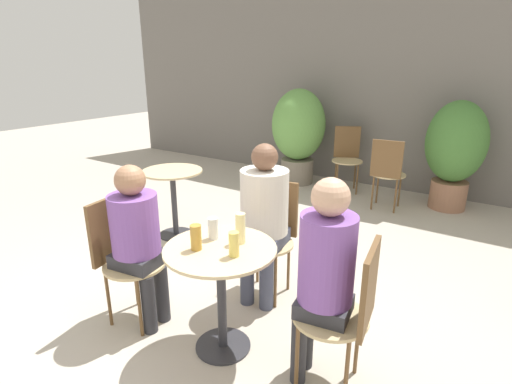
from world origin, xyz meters
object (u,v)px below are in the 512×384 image
object	(u,v)px
potted_plant_1	(455,148)
beer_glass_3	(213,228)
bistro_chair_1	(271,228)
beer_glass_0	(196,237)
bistro_chair_2	(122,249)
beer_glass_2	(240,228)
bistro_chair_3	(347,153)
potted_plant_0	(298,130)
bistro_chair_5	(387,169)
seated_person_0	(324,266)
cafe_table_far	(173,188)
cafe_table_near	(221,273)
bistro_chair_0	(349,306)
beer_glass_1	(234,244)
seated_person_2	(137,233)
seated_person_1	(263,212)

from	to	relation	value
potted_plant_1	beer_glass_3	bearing A→B (deg)	-104.00
bistro_chair_1	beer_glass_0	bearing A→B (deg)	-97.59
bistro_chair_2	beer_glass_2	bearing A→B (deg)	-82.45
bistro_chair_3	potted_plant_0	distance (m)	0.81
bistro_chair_3	potted_plant_1	world-z (taller)	potted_plant_1
bistro_chair_5	beer_glass_0	world-z (taller)	bistro_chair_5
bistro_chair_2	seated_person_0	world-z (taller)	seated_person_0
potted_plant_0	potted_plant_1	distance (m)	2.17
cafe_table_far	bistro_chair_3	size ratio (longest dim) A/B	0.80
potted_plant_1	cafe_table_far	bearing A→B (deg)	-132.33
bistro_chair_2	beer_glass_2	xyz separation A→B (m)	(0.86, 0.25, 0.28)
cafe_table_near	seated_person_0	xyz separation A→B (m)	(0.65, 0.10, 0.20)
cafe_table_near	bistro_chair_2	world-z (taller)	bistro_chair_2
bistro_chair_0	beer_glass_3	world-z (taller)	bistro_chair_0
cafe_table_far	potted_plant_1	bearing A→B (deg)	47.67
beer_glass_0	beer_glass_3	size ratio (longest dim) A/B	1.12
bistro_chair_5	potted_plant_0	bearing A→B (deg)	-22.85
beer_glass_1	potted_plant_0	distance (m)	3.99
beer_glass_1	potted_plant_1	bearing A→B (deg)	80.19
beer_glass_1	bistro_chair_2	bearing A→B (deg)	-175.26
seated_person_2	beer_glass_0	size ratio (longest dim) A/B	7.48
seated_person_1	seated_person_2	size ratio (longest dim) A/B	1.06
cafe_table_far	bistro_chair_0	size ratio (longest dim) A/B	0.80
cafe_table_near	bistro_chair_3	xyz separation A→B (m)	(-0.62, 3.73, -0.01)
bistro_chair_2	potted_plant_0	xyz separation A→B (m)	(-0.58, 3.76, 0.27)
bistro_chair_0	potted_plant_0	size ratio (longest dim) A/B	0.64
bistro_chair_5	potted_plant_1	xyz separation A→B (m)	(0.66, 0.54, 0.24)
cafe_table_far	beer_glass_1	distance (m)	2.08
bistro_chair_5	bistro_chair_1	bearing A→B (deg)	79.17
bistro_chair_1	potted_plant_1	world-z (taller)	potted_plant_1
bistro_chair_0	beer_glass_0	bearing A→B (deg)	-85.05
cafe_table_far	bistro_chair_0	bearing A→B (deg)	-23.58
bistro_chair_0	seated_person_0	distance (m)	0.26
beer_glass_2	beer_glass_0	bearing A→B (deg)	-126.78
cafe_table_near	beer_glass_3	xyz separation A→B (m)	(-0.12, 0.08, 0.24)
beer_glass_2	bistro_chair_0	bearing A→B (deg)	-0.81
bistro_chair_3	beer_glass_1	xyz separation A→B (m)	(0.76, -3.77, 0.26)
beer_glass_1	beer_glass_2	world-z (taller)	beer_glass_2
seated_person_1	beer_glass_3	distance (m)	0.57
bistro_chair_5	seated_person_1	size ratio (longest dim) A/B	0.73
bistro_chair_0	beer_glass_3	distance (m)	0.95
beer_glass_0	bistro_chair_3	bearing A→B (deg)	97.66
bistro_chair_1	potted_plant_0	bearing A→B (deg)	105.55
seated_person_1	seated_person_0	bearing A→B (deg)	-44.88
seated_person_2	seated_person_0	bearing A→B (deg)	-90.00
seated_person_0	beer_glass_0	xyz separation A→B (m)	(-0.75, -0.19, 0.06)
bistro_chair_1	beer_glass_2	world-z (taller)	beer_glass_2
beer_glass_3	seated_person_1	bearing A→B (deg)	87.66
seated_person_0	beer_glass_0	bearing A→B (deg)	-84.08
seated_person_1	potted_plant_0	distance (m)	3.26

